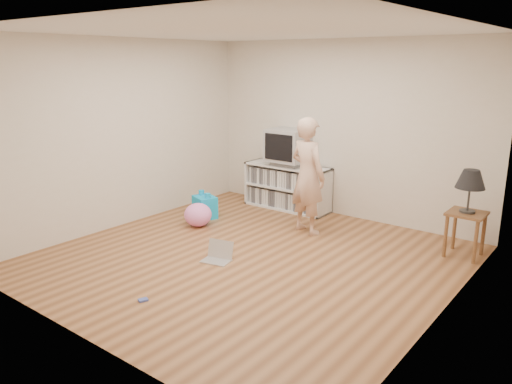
{
  "coord_description": "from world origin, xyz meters",
  "views": [
    {
      "loc": [
        3.47,
        -4.35,
        2.29
      ],
      "look_at": [
        -0.21,
        0.4,
        0.7
      ],
      "focal_mm": 35.0,
      "sensor_mm": 36.0,
      "label": 1
    }
  ],
  "objects_px": {
    "plush_pink": "(198,215)",
    "table_lamp": "(471,180)",
    "side_table": "(466,223)",
    "plush_blue": "(205,207)",
    "media_unit": "(288,187)",
    "laptop": "(218,255)",
    "person": "(308,176)",
    "crt_tv": "(288,145)",
    "dvd_deck": "(288,163)"
  },
  "relations": [
    {
      "from": "crt_tv",
      "to": "dvd_deck",
      "type": "bearing_deg",
      "value": 90.0
    },
    {
      "from": "side_table",
      "to": "laptop",
      "type": "xyz_separation_m",
      "value": [
        -2.25,
        -1.92,
        -0.35
      ]
    },
    {
      "from": "media_unit",
      "to": "crt_tv",
      "type": "xyz_separation_m",
      "value": [
        0.0,
        -0.02,
        0.67
      ]
    },
    {
      "from": "crt_tv",
      "to": "plush_pink",
      "type": "bearing_deg",
      "value": -108.36
    },
    {
      "from": "media_unit",
      "to": "side_table",
      "type": "height_order",
      "value": "media_unit"
    },
    {
      "from": "dvd_deck",
      "to": "plush_blue",
      "type": "bearing_deg",
      "value": -121.11
    },
    {
      "from": "media_unit",
      "to": "dvd_deck",
      "type": "relative_size",
      "value": 3.11
    },
    {
      "from": "side_table",
      "to": "table_lamp",
      "type": "xyz_separation_m",
      "value": [
        -0.0,
        0.0,
        0.53
      ]
    },
    {
      "from": "plush_pink",
      "to": "table_lamp",
      "type": "bearing_deg",
      "value": 19.07
    },
    {
      "from": "side_table",
      "to": "plush_blue",
      "type": "xyz_separation_m",
      "value": [
        -3.52,
        -0.8,
        -0.25
      ]
    },
    {
      "from": "table_lamp",
      "to": "person",
      "type": "relative_size",
      "value": 0.33
    },
    {
      "from": "crt_tv",
      "to": "side_table",
      "type": "height_order",
      "value": "crt_tv"
    },
    {
      "from": "plush_blue",
      "to": "dvd_deck",
      "type": "bearing_deg",
      "value": 79.93
    },
    {
      "from": "media_unit",
      "to": "laptop",
      "type": "distance_m",
      "value": 2.39
    },
    {
      "from": "side_table",
      "to": "dvd_deck",
      "type": "bearing_deg",
      "value": 172.52
    },
    {
      "from": "plush_pink",
      "to": "laptop",
      "type": "bearing_deg",
      "value": -35.47
    },
    {
      "from": "side_table",
      "to": "plush_blue",
      "type": "height_order",
      "value": "side_table"
    },
    {
      "from": "plush_blue",
      "to": "media_unit",
      "type": "bearing_deg",
      "value": 80.27
    },
    {
      "from": "laptop",
      "to": "plush_pink",
      "type": "bearing_deg",
      "value": 132.07
    },
    {
      "from": "side_table",
      "to": "table_lamp",
      "type": "height_order",
      "value": "table_lamp"
    },
    {
      "from": "person",
      "to": "media_unit",
      "type": "bearing_deg",
      "value": -29.46
    },
    {
      "from": "side_table",
      "to": "laptop",
      "type": "bearing_deg",
      "value": -139.55
    },
    {
      "from": "side_table",
      "to": "plush_blue",
      "type": "distance_m",
      "value": 3.62
    },
    {
      "from": "table_lamp",
      "to": "plush_blue",
      "type": "bearing_deg",
      "value": -167.28
    },
    {
      "from": "media_unit",
      "to": "table_lamp",
      "type": "distance_m",
      "value": 2.91
    },
    {
      "from": "media_unit",
      "to": "plush_pink",
      "type": "distance_m",
      "value": 1.62
    },
    {
      "from": "dvd_deck",
      "to": "person",
      "type": "xyz_separation_m",
      "value": [
        0.85,
        -0.79,
        0.06
      ]
    },
    {
      "from": "side_table",
      "to": "plush_pink",
      "type": "xyz_separation_m",
      "value": [
        -3.32,
        -1.15,
        -0.25
      ]
    },
    {
      "from": "dvd_deck",
      "to": "table_lamp",
      "type": "distance_m",
      "value": 2.85
    },
    {
      "from": "dvd_deck",
      "to": "side_table",
      "type": "height_order",
      "value": "dvd_deck"
    },
    {
      "from": "crt_tv",
      "to": "plush_blue",
      "type": "height_order",
      "value": "crt_tv"
    },
    {
      "from": "table_lamp",
      "to": "media_unit",
      "type": "bearing_deg",
      "value": 172.21
    },
    {
      "from": "crt_tv",
      "to": "plush_pink",
      "type": "relative_size",
      "value": 1.53
    },
    {
      "from": "media_unit",
      "to": "crt_tv",
      "type": "height_order",
      "value": "crt_tv"
    },
    {
      "from": "dvd_deck",
      "to": "crt_tv",
      "type": "distance_m",
      "value": 0.29
    },
    {
      "from": "media_unit",
      "to": "dvd_deck",
      "type": "xyz_separation_m",
      "value": [
        0.0,
        -0.02,
        0.39
      ]
    },
    {
      "from": "table_lamp",
      "to": "plush_blue",
      "type": "height_order",
      "value": "table_lamp"
    },
    {
      "from": "person",
      "to": "plush_pink",
      "type": "distance_m",
      "value": 1.66
    },
    {
      "from": "media_unit",
      "to": "plush_pink",
      "type": "xyz_separation_m",
      "value": [
        -0.5,
        -1.53,
        -0.18
      ]
    },
    {
      "from": "dvd_deck",
      "to": "crt_tv",
      "type": "relative_size",
      "value": 0.75
    },
    {
      "from": "side_table",
      "to": "crt_tv",
      "type": "bearing_deg",
      "value": 172.59
    },
    {
      "from": "media_unit",
      "to": "plush_pink",
      "type": "bearing_deg",
      "value": -108.14
    },
    {
      "from": "person",
      "to": "dvd_deck",
      "type": "bearing_deg",
      "value": -28.9
    },
    {
      "from": "dvd_deck",
      "to": "person",
      "type": "height_order",
      "value": "person"
    },
    {
      "from": "crt_tv",
      "to": "side_table",
      "type": "distance_m",
      "value": 2.91
    },
    {
      "from": "dvd_deck",
      "to": "plush_blue",
      "type": "distance_m",
      "value": 1.47
    },
    {
      "from": "media_unit",
      "to": "side_table",
      "type": "bearing_deg",
      "value": -7.79
    },
    {
      "from": "person",
      "to": "laptop",
      "type": "distance_m",
      "value": 1.69
    },
    {
      "from": "dvd_deck",
      "to": "side_table",
      "type": "bearing_deg",
      "value": -7.48
    },
    {
      "from": "laptop",
      "to": "person",
      "type": "bearing_deg",
      "value": 66.92
    }
  ]
}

